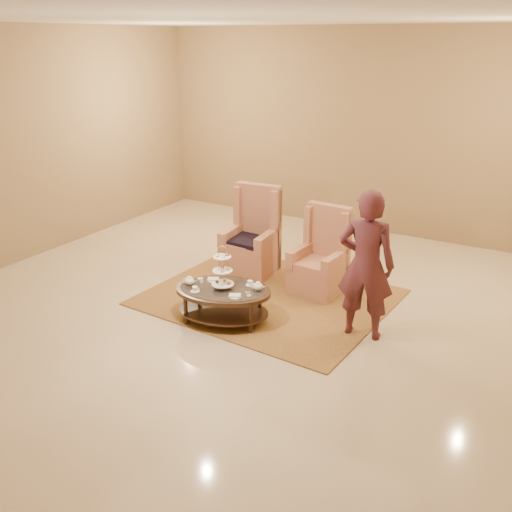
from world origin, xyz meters
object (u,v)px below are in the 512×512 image
Objects in this scene: tea_table at (223,294)px; armchair_left at (253,244)px; person at (366,265)px; armchair_right at (321,264)px.

armchair_left reaches higher than tea_table.
armchair_left is 2.39m from person.
tea_table is at bearing -76.60° from armchair_left.
armchair_left is 1.17m from armchair_right.
armchair_right is 1.40m from person.
person is at bearing -30.91° from armchair_left.
person reaches higher than armchair_right.
armchair_right is at bearing -10.92° from armchair_left.
tea_table is 1.05× the size of armchair_left.
armchair_right is 0.67× the size of person.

